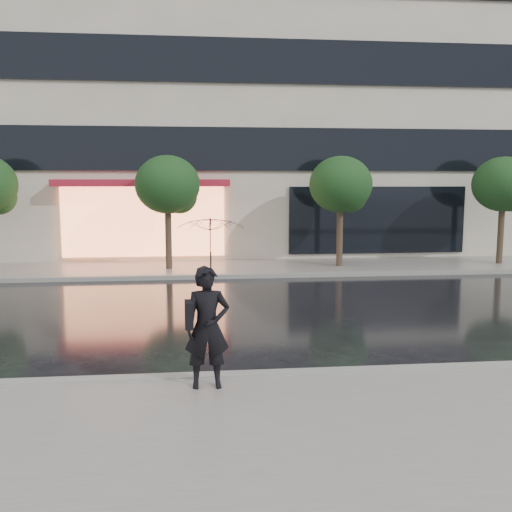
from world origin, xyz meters
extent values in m
plane|color=black|center=(0.00, 0.00, 0.00)|extent=(120.00, 120.00, 0.00)
cube|color=slate|center=(0.00, -3.25, 0.06)|extent=(60.00, 4.50, 0.12)
cube|color=slate|center=(0.00, 10.25, 0.06)|extent=(60.00, 3.50, 0.12)
cube|color=gray|center=(0.00, -1.00, 0.07)|extent=(60.00, 0.25, 0.14)
cube|color=gray|center=(0.00, 8.50, 0.07)|extent=(60.00, 0.25, 0.14)
cube|color=beige|center=(0.00, 18.00, 9.00)|extent=(30.00, 12.00, 18.00)
cube|color=black|center=(0.00, 11.94, 4.30)|extent=(28.00, 0.12, 1.60)
cube|color=black|center=(0.00, 11.94, 7.50)|extent=(28.00, 0.12, 1.60)
cube|color=#FF8C59|center=(-4.00, 11.92, 1.60)|extent=(6.00, 0.10, 2.60)
cube|color=maroon|center=(-4.00, 11.59, 3.05)|extent=(6.40, 0.70, 0.25)
cube|color=black|center=(5.00, 11.94, 1.60)|extent=(7.00, 0.10, 2.60)
cylinder|color=#33261C|center=(-3.00, 10.00, 1.10)|extent=(0.22, 0.22, 2.20)
ellipsoid|color=#143316|center=(-3.00, 10.00, 3.00)|extent=(2.20, 2.20, 1.98)
sphere|color=#143316|center=(-2.60, 10.20, 2.60)|extent=(1.20, 1.20, 1.20)
cylinder|color=#33261C|center=(3.00, 10.00, 1.10)|extent=(0.22, 0.22, 2.20)
ellipsoid|color=#143316|center=(3.00, 10.00, 3.00)|extent=(2.20, 2.20, 1.98)
sphere|color=#143316|center=(3.40, 10.20, 2.60)|extent=(1.20, 1.20, 1.20)
cylinder|color=#33261C|center=(9.00, 10.00, 1.10)|extent=(0.22, 0.22, 2.20)
ellipsoid|color=#143316|center=(9.00, 10.00, 3.00)|extent=(2.20, 2.20, 1.98)
sphere|color=#143316|center=(9.40, 10.20, 2.60)|extent=(1.20, 1.20, 1.20)
imported|color=black|center=(-1.91, -1.50, 1.02)|extent=(0.67, 0.45, 1.80)
imported|color=#32091C|center=(-1.85, -1.50, 2.20)|extent=(1.03, 1.05, 0.91)
cylinder|color=black|center=(-1.85, -1.50, 1.68)|extent=(0.02, 0.02, 0.90)
cube|color=black|center=(-2.17, -1.57, 1.24)|extent=(0.13, 0.34, 0.38)
camera|label=1|loc=(-2.06, -9.64, 3.17)|focal=40.00mm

